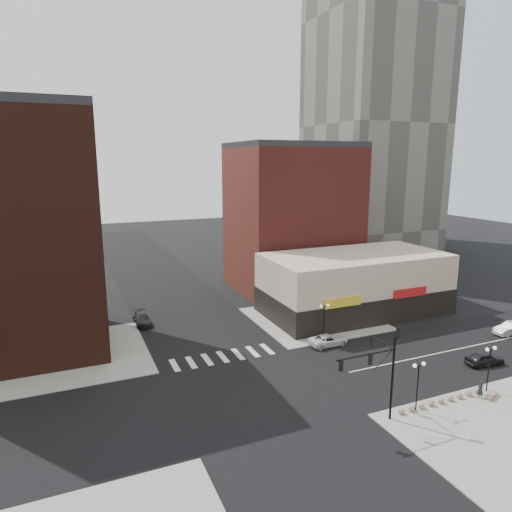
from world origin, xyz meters
TOP-DOWN VIEW (x-y plane):
  - ground at (0.00, 0.00)m, footprint 240.00×240.00m
  - road_ew at (0.00, 0.00)m, footprint 200.00×14.00m
  - road_ns at (0.00, 0.00)m, footprint 14.00×200.00m
  - sidewalk_nw at (-14.50, 14.50)m, footprint 15.00×15.00m
  - sidewalk_ne at (14.50, 14.50)m, footprint 15.00×15.00m
  - building_nw at (-19.00, 18.50)m, footprint 16.00×15.00m
  - building_ne_midrise at (19.00, 29.50)m, footprint 18.00×15.00m
  - tower_near at (40.00, 38.00)m, footprint 20.00×20.00m
  - tower_far at (60.00, 56.00)m, footprint 18.00×18.00m
  - building_ne_row at (21.00, 15.00)m, footprint 24.20×12.20m
  - traffic_signal at (7.24, -7.83)m, footprint 5.59×3.09m
  - street_lamp_se_a at (11.00, -8.00)m, footprint 1.22×0.32m
  - street_lamp_se_b at (19.00, -8.00)m, footprint 1.22×0.32m
  - street_lamp_ne at (12.00, 8.00)m, footprint 1.22×0.32m
  - bollard_row at (13.70, -8.00)m, footprint 8.94×0.54m
  - white_suv at (11.69, 6.50)m, footprint 4.50×2.11m
  - dark_sedan_east at (23.49, -3.91)m, footprint 4.14×2.08m
  - silver_sedan at (33.30, 0.87)m, footprint 4.34×1.60m
  - dark_sedan_north at (-6.17, 21.39)m, footprint 1.90×4.60m
  - pedestrian at (17.48, -8.61)m, footprint 0.60×0.42m
  - stone_bench at (18.44, -9.00)m, footprint 1.70×1.04m

SIDE VIEW (x-z plane):
  - ground at x=0.00m, z-range 0.00..0.00m
  - road_ew at x=0.00m, z-range 0.00..0.02m
  - road_ns at x=0.00m, z-range 0.00..0.02m
  - sidewalk_nw at x=-14.50m, z-range 0.00..0.12m
  - sidewalk_ne at x=14.50m, z-range 0.00..0.12m
  - stone_bench at x=18.44m, z-range 0.13..0.51m
  - bollard_row at x=13.70m, z-range 0.12..0.66m
  - white_suv at x=11.69m, z-range 0.00..1.24m
  - dark_sedan_north at x=-6.17m, z-range 0.00..1.33m
  - dark_sedan_east at x=23.49m, z-range 0.00..1.35m
  - silver_sedan at x=33.30m, z-range 0.00..1.42m
  - pedestrian at x=17.48m, z-range 0.12..1.69m
  - street_lamp_se_a at x=11.00m, z-range 1.21..5.37m
  - street_lamp_se_b at x=19.00m, z-range 1.21..5.37m
  - street_lamp_ne at x=12.00m, z-range 1.21..5.37m
  - building_ne_row at x=21.00m, z-range -0.70..7.30m
  - traffic_signal at x=7.24m, z-range 1.07..8.85m
  - building_ne_midrise at x=19.00m, z-range 0.00..22.00m
  - building_nw at x=-19.00m, z-range 0.00..25.00m
  - tower_far at x=60.00m, z-range 0.00..82.00m
  - tower_near at x=40.00m, z-range 0.00..90.00m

